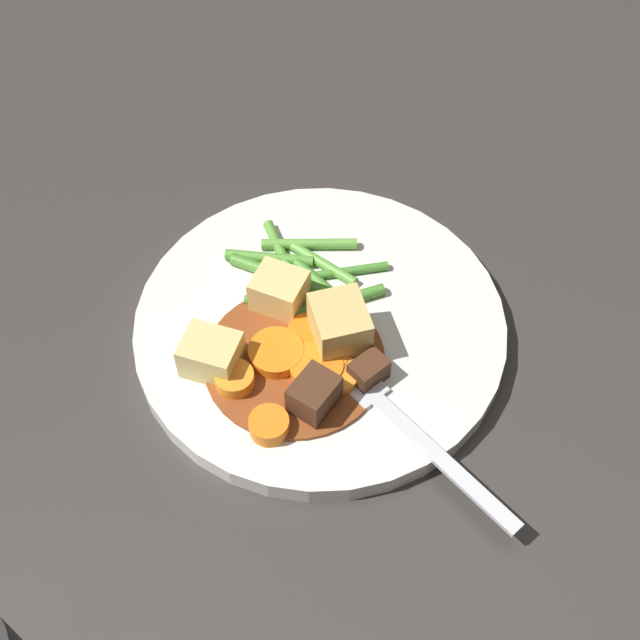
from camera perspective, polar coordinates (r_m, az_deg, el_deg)
ground_plane at (r=0.58m, az=-0.00°, el=-0.89°), size 3.00×3.00×0.00m
dinner_plate at (r=0.58m, az=-0.00°, el=-0.45°), size 0.25×0.25×0.02m
stew_sauce at (r=0.55m, az=-1.74°, el=-2.70°), size 0.12×0.12×0.00m
carrot_slice_0 at (r=0.57m, az=0.58°, el=0.56°), size 0.04×0.04×0.01m
carrot_slice_1 at (r=0.54m, az=-0.66°, el=-3.28°), size 0.05×0.05×0.01m
carrot_slice_2 at (r=0.54m, az=0.61°, el=-2.64°), size 0.03×0.03×0.01m
carrot_slice_3 at (r=0.56m, az=-0.67°, el=-1.01°), size 0.04×0.04×0.01m
carrot_slice_4 at (r=0.55m, az=-2.97°, el=-2.30°), size 0.05×0.05×0.01m
carrot_slice_5 at (r=0.54m, az=-5.77°, el=-4.05°), size 0.03×0.03×0.01m
carrot_slice_6 at (r=0.54m, az=1.19°, el=-3.81°), size 0.04×0.04×0.01m
carrot_slice_7 at (r=0.52m, az=-3.45°, el=-7.10°), size 0.03×0.03×0.01m
potato_chunk_0 at (r=0.57m, az=-2.76°, el=1.93°), size 0.04×0.04×0.03m
potato_chunk_1 at (r=0.54m, az=-7.36°, el=-2.33°), size 0.04×0.04×0.03m
potato_chunk_2 at (r=0.54m, az=1.33°, el=-0.47°), size 0.05×0.04×0.04m
meat_chunk_0 at (r=0.54m, az=3.29°, el=-3.46°), size 0.03×0.03×0.02m
meat_chunk_1 at (r=0.52m, az=-0.29°, el=-5.11°), size 0.04×0.04×0.02m
green_bean_0 at (r=0.60m, az=-0.12°, el=3.80°), size 0.04×0.05×0.01m
green_bean_1 at (r=0.57m, az=1.32°, el=1.22°), size 0.03×0.06×0.01m
green_bean_2 at (r=0.58m, az=-1.43°, el=1.50°), size 0.01×0.07×0.01m
green_bean_3 at (r=0.60m, az=-2.39°, el=3.98°), size 0.07×0.04×0.01m
green_bean_4 at (r=0.59m, az=1.50°, el=3.26°), size 0.02×0.07×0.01m
green_bean_5 at (r=0.61m, az=-0.73°, el=5.15°), size 0.01×0.07×0.01m
green_bean_6 at (r=0.60m, az=-3.44°, el=4.19°), size 0.01×0.06×0.01m
green_bean_7 at (r=0.57m, az=-1.01°, el=0.72°), size 0.07×0.06×0.01m
green_bean_8 at (r=0.59m, az=-2.75°, el=3.02°), size 0.04×0.07×0.01m
green_bean_9 at (r=0.58m, az=0.17°, el=2.36°), size 0.04×0.04×0.01m
fork at (r=0.53m, az=5.52°, el=-6.91°), size 0.14×0.13×0.00m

